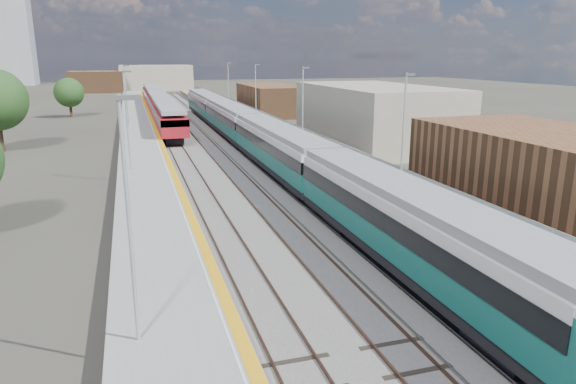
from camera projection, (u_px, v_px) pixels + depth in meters
name	position (u px, v px, depth m)	size (l,w,h in m)	color
ground	(224.00, 143.00, 57.85)	(320.00, 320.00, 0.00)	#47443A
ballast_bed	(201.00, 141.00, 59.51)	(10.50, 155.00, 0.06)	#565451
tracks	(204.00, 138.00, 61.21)	(8.96, 160.00, 0.17)	#4C3323
platform_right	(264.00, 134.00, 61.51)	(4.70, 155.00, 8.52)	slate
platform_left	(140.00, 139.00, 57.45)	(4.30, 155.00, 8.52)	slate
buildings	(92.00, 51.00, 131.85)	(72.00, 185.50, 40.00)	brown
green_train	(251.00, 130.00, 51.33)	(3.01, 83.73, 3.31)	black
red_train	(158.00, 103.00, 81.85)	(3.00, 60.79, 3.79)	black
tree_c	(69.00, 93.00, 81.47)	(4.61, 4.61, 6.25)	#382619
tree_d	(382.00, 101.00, 72.92)	(3.88, 3.88, 5.26)	#382619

